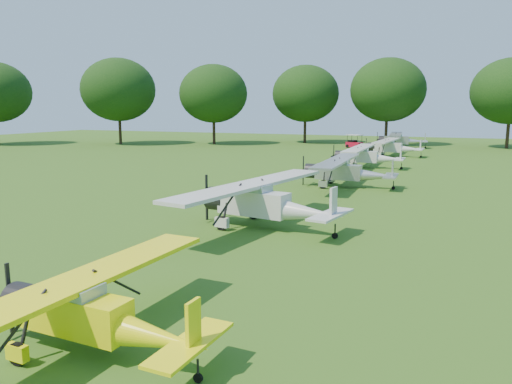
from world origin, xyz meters
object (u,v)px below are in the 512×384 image
aircraft_2 (90,310)px  golf_cart (354,143)px  aircraft_3 (264,200)px  aircraft_6 (392,146)px  aircraft_4 (345,170)px  aircraft_7 (400,139)px  aircraft_5 (366,155)px

aircraft_2 → golf_cart: (-6.06, 61.53, -0.45)m
aircraft_2 → aircraft_3: size_ratio=0.79×
aircraft_6 → golf_cart: (-6.50, 10.90, -0.59)m
aircraft_6 → aircraft_4: bearing=-87.6°
aircraft_4 → aircraft_7: (-0.27, 37.29, 0.02)m
aircraft_5 → aircraft_6: size_ratio=1.01×
golf_cart → aircraft_4: bearing=-56.9°
aircraft_4 → aircraft_7: bearing=88.7°
aircraft_5 → aircraft_7: bearing=88.4°
aircraft_7 → aircraft_4: bearing=-94.4°
aircraft_2 → aircraft_4: (0.22, 26.37, 0.18)m
aircraft_5 → aircraft_6: bearing=85.1°
aircraft_7 → aircraft_2: bearing=-94.8°
aircraft_4 → aircraft_6: (0.22, 24.26, -0.03)m
aircraft_4 → golf_cart: 35.72m
aircraft_3 → aircraft_5: (0.28, 25.61, -0.13)m
aircraft_7 → golf_cart: aircraft_7 is taller
aircraft_4 → aircraft_5: 12.07m
aircraft_6 → golf_cart: size_ratio=4.24×
aircraft_6 → aircraft_7: (-0.49, 13.03, 0.05)m
golf_cart → aircraft_3: bearing=-60.8°
aircraft_6 → aircraft_7: 13.04m
aircraft_7 → aircraft_3: bearing=-95.6°
aircraft_3 → aircraft_5: aircraft_3 is taller
golf_cart → aircraft_7: bearing=42.5°
aircraft_5 → aircraft_4: bearing=-87.4°
aircraft_3 → golf_cart: (-5.32, 48.72, -0.73)m
aircraft_6 → aircraft_2: bearing=-87.5°
aircraft_6 → golf_cart: bearing=123.8°
aircraft_5 → aircraft_7: aircraft_7 is taller
aircraft_4 → golf_cart: size_ratio=4.35×
aircraft_4 → golf_cart: bearing=98.4°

